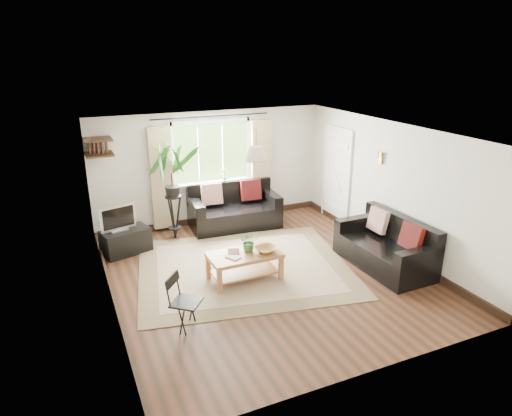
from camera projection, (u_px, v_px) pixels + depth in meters
name	position (u px, v px, depth m)	size (l,w,h in m)	color
floor	(266.00, 273.00, 7.73)	(5.50, 5.50, 0.00)	black
ceiling	(267.00, 132.00, 6.93)	(5.50, 5.50, 0.00)	white
wall_back	(211.00, 168.00, 9.70)	(5.00, 0.02, 2.40)	beige
wall_front	(373.00, 283.00, 4.96)	(5.00, 0.02, 2.40)	beige
wall_left	(104.00, 231.00, 6.37)	(0.02, 5.50, 2.40)	beige
wall_right	(391.00, 188.00, 8.28)	(0.02, 5.50, 2.40)	beige
rug	(244.00, 267.00, 7.92)	(3.56, 3.05, 0.02)	beige
window	(211.00, 152.00, 9.55)	(2.50, 0.16, 2.16)	white
door	(336.00, 176.00, 9.80)	(0.06, 0.96, 2.06)	silver
corner_shelf	(98.00, 147.00, 8.40)	(0.50, 0.50, 0.34)	black
pendant_lamp	(256.00, 150.00, 7.39)	(0.36, 0.36, 0.54)	beige
wall_sconce	(380.00, 156.00, 8.33)	(0.12, 0.12, 0.28)	beige
sofa_back	(234.00, 207.00, 9.62)	(1.85, 0.93, 0.87)	black
sofa_right	(385.00, 244.00, 7.86)	(0.89, 1.77, 0.84)	black
coffee_table	(245.00, 267.00, 7.45)	(1.17, 0.64, 0.48)	brown
table_plant	(249.00, 241.00, 7.40)	(0.30, 0.26, 0.33)	#306829
bowl	(266.00, 250.00, 7.39)	(0.35, 0.35, 0.09)	olive
book_a	(230.00, 259.00, 7.16)	(0.17, 0.23, 0.02)	silver
book_b	(228.00, 252.00, 7.38)	(0.18, 0.25, 0.02)	#552422
tv_stand	(126.00, 241.00, 8.45)	(0.85, 0.48, 0.46)	black
tv	(118.00, 218.00, 8.25)	(0.65, 0.22, 0.50)	#A5A5AA
palm_stand	(173.00, 193.00, 8.89)	(0.74, 0.74, 1.89)	black
folding_chair	(186.00, 303.00, 6.10)	(0.40, 0.40, 0.78)	black
sill_plant	(225.00, 174.00, 9.74)	(0.14, 0.10, 0.27)	#2D6023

